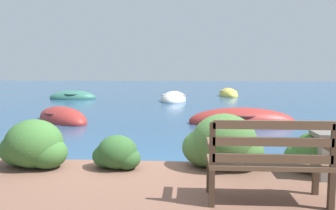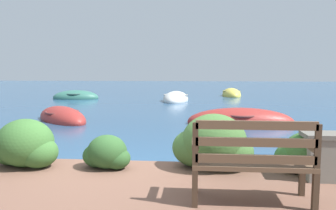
# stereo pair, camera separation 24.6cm
# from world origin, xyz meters

# --- Properties ---
(ground_plane) EXTENTS (80.00, 80.00, 0.00)m
(ground_plane) POSITION_xyz_m (0.00, 0.00, 0.00)
(ground_plane) COLOR navy
(park_bench) EXTENTS (1.29, 0.48, 0.93)m
(park_bench) POSITION_xyz_m (1.78, -1.52, 0.70)
(park_bench) COLOR #433123
(park_bench) RESTS_ON patio_terrace
(hedge_clump_left) EXTENTS (1.05, 0.76, 0.71)m
(hedge_clump_left) POSITION_xyz_m (-1.35, -0.43, 0.53)
(hedge_clump_left) COLOR #38662D
(hedge_clump_left) RESTS_ON patio_terrace
(hedge_clump_centre) EXTENTS (0.72, 0.52, 0.49)m
(hedge_clump_centre) POSITION_xyz_m (-0.11, -0.42, 0.43)
(hedge_clump_centre) COLOR #2D5628
(hedge_clump_centre) RESTS_ON patio_terrace
(hedge_clump_right) EXTENTS (1.18, 0.85, 0.80)m
(hedge_clump_right) POSITION_xyz_m (1.43, -0.28, 0.57)
(hedge_clump_right) COLOR #426B33
(hedge_clump_right) RESTS_ON patio_terrace
(hedge_clump_far_right) EXTENTS (0.86, 0.62, 0.58)m
(hedge_clump_far_right) POSITION_xyz_m (2.73, -0.42, 0.47)
(hedge_clump_far_right) COLOR #38662D
(hedge_clump_far_right) RESTS_ON patio_terrace
(rowboat_nearest) EXTENTS (3.21, 1.11, 0.88)m
(rowboat_nearest) POSITION_xyz_m (2.54, 4.91, 0.07)
(rowboat_nearest) COLOR #9E2D28
(rowboat_nearest) RESTS_ON ground_plane
(rowboat_mid) EXTENTS (2.64, 2.63, 0.80)m
(rowboat_mid) POSITION_xyz_m (-3.13, 5.17, 0.07)
(rowboat_mid) COLOR #9E2D28
(rowboat_mid) RESTS_ON ground_plane
(rowboat_far) EXTENTS (1.51, 2.85, 0.90)m
(rowboat_far) POSITION_xyz_m (0.15, 12.00, 0.08)
(rowboat_far) COLOR silver
(rowboat_far) RESTS_ON ground_plane
(rowboat_outer) EXTENTS (2.64, 1.47, 0.85)m
(rowboat_outer) POSITION_xyz_m (-5.50, 12.76, 0.07)
(rowboat_outer) COLOR #336B5B
(rowboat_outer) RESTS_ON ground_plane
(rowboat_distant) EXTENTS (1.25, 2.40, 0.86)m
(rowboat_distant) POSITION_xyz_m (3.39, 15.37, 0.07)
(rowboat_distant) COLOR #DBC64C
(rowboat_distant) RESTS_ON ground_plane
(mooring_buoy) EXTENTS (0.59, 0.59, 0.53)m
(mooring_buoy) POSITION_xyz_m (1.71, 2.18, 0.09)
(mooring_buoy) COLOR red
(mooring_buoy) RESTS_ON ground_plane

